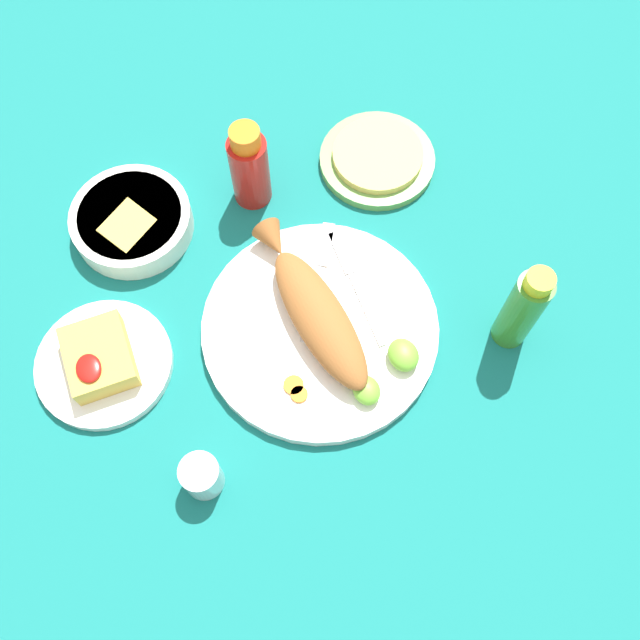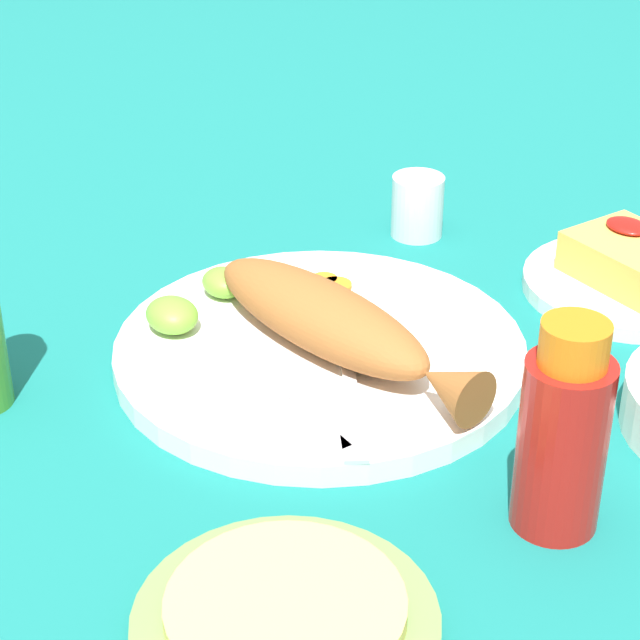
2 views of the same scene
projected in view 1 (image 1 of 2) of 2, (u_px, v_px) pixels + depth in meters
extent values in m
plane|color=#146B66|center=(320.00, 331.00, 0.99)|extent=(4.00, 4.00, 0.00)
cylinder|color=white|center=(320.00, 329.00, 0.98)|extent=(0.32, 0.32, 0.02)
ellipsoid|color=#935628|center=(320.00, 319.00, 0.95)|extent=(0.23, 0.10, 0.05)
cone|color=#935628|center=(274.00, 241.00, 1.00)|extent=(0.06, 0.05, 0.04)
cube|color=silver|center=(314.00, 302.00, 0.98)|extent=(0.10, 0.07, 0.00)
cube|color=silver|center=(325.00, 244.00, 1.02)|extent=(0.07, 0.05, 0.00)
cube|color=silver|center=(366.00, 308.00, 0.98)|extent=(0.11, 0.01, 0.00)
cube|color=silver|center=(342.00, 252.00, 1.01)|extent=(0.07, 0.02, 0.00)
cylinder|color=orange|center=(294.00, 385.00, 0.93)|extent=(0.03, 0.03, 0.00)
cylinder|color=orange|center=(299.00, 394.00, 0.93)|extent=(0.02, 0.02, 0.00)
ellipsoid|color=#6BB233|center=(367.00, 390.00, 0.92)|extent=(0.04, 0.04, 0.02)
ellipsoid|color=#6BB233|center=(403.00, 355.00, 0.94)|extent=(0.05, 0.04, 0.03)
cylinder|color=#B21914|center=(250.00, 171.00, 1.02)|extent=(0.06, 0.06, 0.12)
cylinder|color=orange|center=(245.00, 138.00, 0.96)|extent=(0.04, 0.04, 0.03)
cylinder|color=#3D8428|center=(521.00, 311.00, 0.92)|extent=(0.05, 0.05, 0.15)
cylinder|color=yellow|center=(539.00, 282.00, 0.84)|extent=(0.04, 0.04, 0.02)
cylinder|color=silver|center=(202.00, 476.00, 0.87)|extent=(0.05, 0.05, 0.06)
cylinder|color=white|center=(204.00, 479.00, 0.89)|extent=(0.04, 0.04, 0.03)
cylinder|color=white|center=(104.00, 364.00, 0.96)|extent=(0.18, 0.18, 0.01)
cube|color=gold|center=(99.00, 357.00, 0.94)|extent=(0.10, 0.08, 0.04)
ellipsoid|color=#AD140F|center=(89.00, 368.00, 0.91)|extent=(0.04, 0.03, 0.01)
cylinder|color=white|center=(132.00, 221.00, 1.04)|extent=(0.17, 0.17, 0.04)
cylinder|color=olive|center=(130.00, 217.00, 1.02)|extent=(0.15, 0.15, 0.01)
cube|color=gold|center=(134.00, 231.00, 1.00)|extent=(0.10, 0.10, 0.02)
cylinder|color=#6B9E4C|center=(377.00, 160.00, 1.09)|extent=(0.18, 0.18, 0.01)
cylinder|color=#E0C666|center=(378.00, 155.00, 1.08)|extent=(0.14, 0.14, 0.01)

